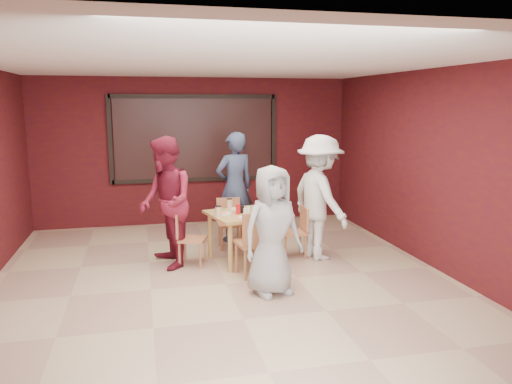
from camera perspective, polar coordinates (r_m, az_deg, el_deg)
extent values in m
plane|color=#C4B088|center=(6.62, -3.45, -10.40)|extent=(7.00, 7.00, 0.00)
cube|color=black|center=(9.64, -7.01, 6.09)|extent=(3.00, 0.02, 1.50)
cube|color=tan|center=(7.31, -1.53, -2.57)|extent=(1.12, 1.12, 0.04)
cylinder|color=tan|center=(7.59, -5.26, -4.98)|extent=(0.07, 0.07, 0.69)
cylinder|color=tan|center=(7.88, -0.24, -4.36)|extent=(0.07, 0.07, 0.69)
cylinder|color=tan|center=(6.93, -2.97, -6.42)|extent=(0.07, 0.07, 0.69)
cylinder|color=tan|center=(7.25, 2.40, -5.67)|extent=(0.07, 0.07, 0.69)
cylinder|color=silver|center=(7.03, -1.05, -2.88)|extent=(0.23, 0.23, 0.01)
cone|color=#EAA552|center=(7.03, -1.05, -2.76)|extent=(0.21, 0.21, 0.02)
cylinder|color=beige|center=(6.96, 0.13, -2.47)|extent=(0.09, 0.09, 0.14)
cylinder|color=black|center=(6.94, 0.13, -1.86)|extent=(0.09, 0.09, 0.01)
cylinder|color=silver|center=(7.59, -1.97, -1.91)|extent=(0.23, 0.23, 0.01)
cone|color=#EAA552|center=(7.59, -1.97, -1.80)|extent=(0.21, 0.21, 0.02)
cylinder|color=beige|center=(7.64, -3.04, -1.35)|extent=(0.09, 0.09, 0.14)
cylinder|color=black|center=(7.62, -3.05, -0.79)|extent=(0.09, 0.09, 0.01)
cylinder|color=silver|center=(7.26, -3.79, -2.48)|extent=(0.23, 0.23, 0.01)
cone|color=#EAA552|center=(7.25, -3.79, -2.37)|extent=(0.21, 0.21, 0.02)
cylinder|color=beige|center=(7.11, -4.34, -2.23)|extent=(0.09, 0.09, 0.14)
cylinder|color=black|center=(7.09, -4.35, -1.63)|extent=(0.09, 0.09, 0.01)
cylinder|color=silver|center=(7.37, 0.70, -2.26)|extent=(0.23, 0.23, 0.01)
cone|color=#EAA552|center=(7.37, 0.70, -2.15)|extent=(0.21, 0.21, 0.02)
cylinder|color=beige|center=(7.50, 1.13, -1.55)|extent=(0.09, 0.09, 0.14)
cylinder|color=black|center=(7.48, 1.13, -0.98)|extent=(0.09, 0.09, 0.01)
cylinder|color=white|center=(7.29, -0.89, -2.06)|extent=(0.06, 0.06, 0.10)
cylinder|color=white|center=(7.23, -1.26, -2.22)|extent=(0.05, 0.05, 0.08)
cylinder|color=red|center=(7.23, -2.06, -1.97)|extent=(0.07, 0.07, 0.15)
cube|color=black|center=(7.32, -1.80, -1.99)|extent=(0.12, 0.08, 0.10)
cube|color=#AF6944|center=(6.78, -0.34, -5.86)|extent=(0.50, 0.50, 0.04)
cylinder|color=#AF6944|center=(7.07, 0.50, -7.18)|extent=(0.04, 0.04, 0.43)
cylinder|color=#AF6944|center=(6.95, -2.25, -7.49)|extent=(0.04, 0.04, 0.43)
cylinder|color=#AF6944|center=(6.76, 1.63, -8.02)|extent=(0.04, 0.04, 0.43)
cylinder|color=#AF6944|center=(6.63, -1.24, -8.37)|extent=(0.04, 0.04, 0.43)
cube|color=#AF6944|center=(6.54, 0.28, -4.19)|extent=(0.44, 0.10, 0.42)
cube|color=#AF6944|center=(8.06, -3.00, -3.69)|extent=(0.39, 0.39, 0.04)
cylinder|color=#AF6944|center=(7.94, -3.93, -5.45)|extent=(0.03, 0.03, 0.38)
cylinder|color=#AF6944|center=(7.99, -1.70, -5.34)|extent=(0.03, 0.03, 0.38)
cylinder|color=#AF6944|center=(8.24, -4.22, -4.88)|extent=(0.03, 0.03, 0.38)
cylinder|color=#AF6944|center=(8.29, -2.07, -4.77)|extent=(0.03, 0.03, 0.38)
cube|color=#AF6944|center=(8.18, -3.19, -1.91)|extent=(0.39, 0.04, 0.37)
cube|color=#AF6944|center=(7.27, -7.30, -5.38)|extent=(0.48, 0.48, 0.04)
cylinder|color=#AF6944|center=(7.15, -6.39, -7.31)|extent=(0.03, 0.03, 0.37)
cylinder|color=#AF6944|center=(7.43, -5.83, -6.61)|extent=(0.03, 0.03, 0.37)
cylinder|color=#AF6944|center=(7.23, -8.75, -7.17)|extent=(0.03, 0.03, 0.37)
cylinder|color=#AF6944|center=(7.51, -8.10, -6.50)|extent=(0.03, 0.03, 0.37)
cube|color=#AF6944|center=(7.26, -8.64, -3.68)|extent=(0.16, 0.36, 0.36)
cube|color=#AF6944|center=(7.60, 4.27, -4.63)|extent=(0.39, 0.39, 0.04)
cylinder|color=#AF6944|center=(7.76, 2.87, -5.85)|extent=(0.03, 0.03, 0.37)
cylinder|color=#AF6944|center=(7.48, 3.42, -6.48)|extent=(0.03, 0.03, 0.37)
cylinder|color=#AF6944|center=(7.84, 5.05, -5.72)|extent=(0.03, 0.03, 0.37)
cylinder|color=#AF6944|center=(7.55, 5.67, -6.33)|extent=(0.03, 0.03, 0.37)
cube|color=#AF6944|center=(7.59, 5.54, -2.99)|extent=(0.05, 0.38, 0.36)
imported|color=#9D9D9D|center=(6.06, 1.85, -4.43)|extent=(0.89, 0.70, 1.59)
imported|color=#323D59|center=(8.41, -2.45, 0.58)|extent=(0.77, 0.60, 1.85)
imported|color=maroon|center=(7.14, -10.30, -1.20)|extent=(0.86, 1.02, 1.87)
imported|color=silver|center=(7.49, 7.29, -0.63)|extent=(0.96, 1.33, 1.86)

